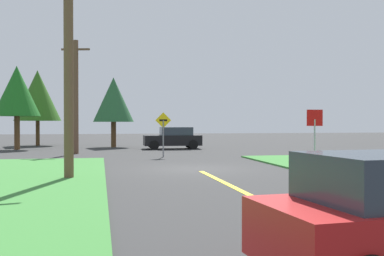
# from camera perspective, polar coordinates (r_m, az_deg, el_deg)

# --- Properties ---
(ground_plane) EXTENTS (120.00, 120.00, 0.00)m
(ground_plane) POSITION_cam_1_polar(r_m,az_deg,el_deg) (20.14, 0.50, -5.00)
(ground_plane) COLOR #313131
(lane_stripe_center) EXTENTS (0.20, 14.00, 0.01)m
(lane_stripe_center) POSITION_cam_1_polar(r_m,az_deg,el_deg) (12.47, 7.98, -8.54)
(lane_stripe_center) COLOR yellow
(lane_stripe_center) RESTS_ON ground
(stop_sign) EXTENTS (0.71, 0.09, 2.55)m
(stop_sign) POSITION_cam_1_polar(r_m,az_deg,el_deg) (21.04, 14.69, 0.09)
(stop_sign) COLOR #9EA0A8
(stop_sign) RESTS_ON ground
(car_approaching_junction) EXTENTS (4.24, 2.06, 1.62)m
(car_approaching_junction) POSITION_cam_1_polar(r_m,az_deg,el_deg) (35.01, -2.29, -1.23)
(car_approaching_junction) COLOR black
(car_approaching_junction) RESTS_ON ground
(utility_pole_near) EXTENTS (1.76, 0.64, 7.26)m
(utility_pole_near) POSITION_cam_1_polar(r_m,az_deg,el_deg) (16.96, -14.78, 6.51)
(utility_pole_near) COLOR brown
(utility_pole_near) RESTS_ON ground
(utility_pole_mid) EXTENTS (1.78, 0.54, 7.16)m
(utility_pole_mid) POSITION_cam_1_polar(r_m,az_deg,el_deg) (30.48, -13.96, 3.84)
(utility_pole_mid) COLOR brown
(utility_pole_mid) RESTS_ON ground
(direction_sign) EXTENTS (0.91, 0.08, 2.56)m
(direction_sign) POSITION_cam_1_polar(r_m,az_deg,el_deg) (26.79, -3.52, -0.16)
(direction_sign) COLOR slate
(direction_sign) RESTS_ON ground
(oak_tree_left) EXTENTS (3.32, 3.32, 6.09)m
(oak_tree_left) POSITION_cam_1_polar(r_m,az_deg,el_deg) (36.39, -20.52, 4.20)
(oak_tree_left) COLOR brown
(oak_tree_left) RESTS_ON ground
(pine_tree_center) EXTENTS (3.21, 3.21, 5.55)m
(pine_tree_center) POSITION_cam_1_polar(r_m,az_deg,el_deg) (37.81, -9.52, 3.39)
(pine_tree_center) COLOR brown
(pine_tree_center) RESTS_ON ground
(oak_tree_right) EXTENTS (3.90, 3.90, 6.39)m
(oak_tree_right) POSITION_cam_1_polar(r_m,az_deg,el_deg) (41.91, -18.26, 3.76)
(oak_tree_right) COLOR brown
(oak_tree_right) RESTS_ON ground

